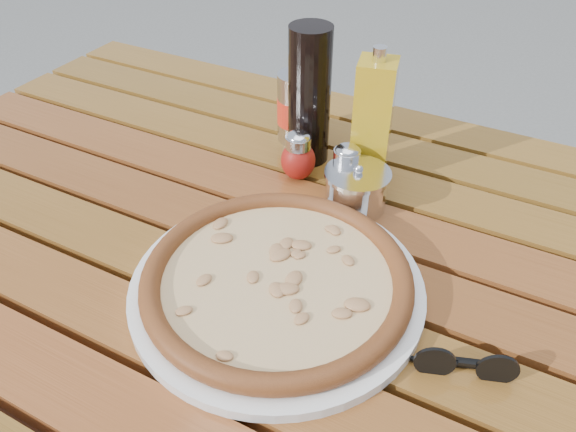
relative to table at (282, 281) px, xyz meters
The scene contains 10 objects.
table is the anchor object (origin of this frame).
plate 0.13m from the table, 64.63° to the right, with size 0.36×0.36×0.01m, color white.
pizza 0.14m from the table, 64.63° to the right, with size 0.34×0.34×0.03m.
pepper_shaker 0.20m from the table, 108.79° to the left, with size 0.07×0.07×0.08m.
oregano_shaker 0.19m from the table, 78.90° to the left, with size 0.06×0.06×0.08m.
dark_bottle 0.29m from the table, 106.68° to the left, with size 0.07×0.07×0.22m, color black.
soda_can 0.31m from the table, 112.81° to the left, with size 0.09×0.09×0.12m.
olive_oil_cruet 0.27m from the table, 78.00° to the left, with size 0.07×0.07×0.21m.
parmesan_tin 0.17m from the table, 64.66° to the left, with size 0.12×0.12×0.07m.
sunglasses 0.31m from the table, 19.88° to the right, with size 0.11×0.06×0.04m.
Camera 1 is at (0.28, -0.51, 1.25)m, focal length 35.00 mm.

